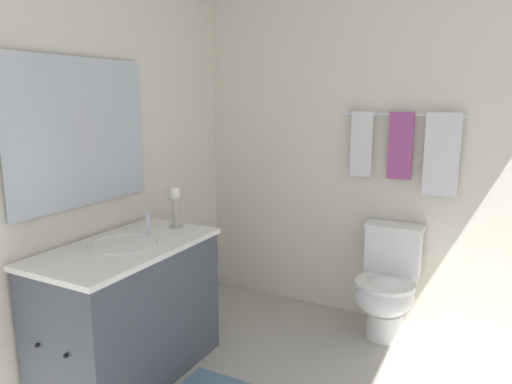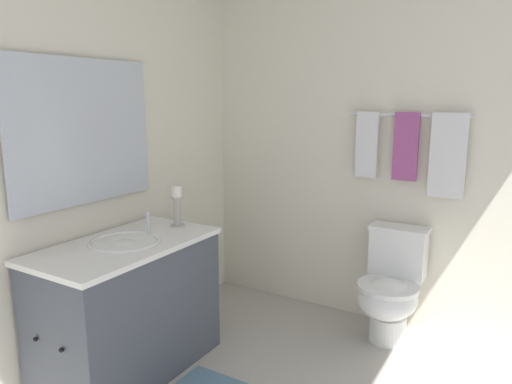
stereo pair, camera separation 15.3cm
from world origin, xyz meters
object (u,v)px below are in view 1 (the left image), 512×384
towel_near_vanity (362,144)px  towel_center (400,146)px  vanity_cabinet (129,311)px  toilet (387,285)px  sink_basin (126,251)px  towel_near_corner (442,155)px  candle_holder_tall (175,206)px  towel_bar (403,115)px  mirror (81,133)px

towel_near_vanity → towel_center: 0.26m
vanity_cabinet → toilet: size_ratio=1.43×
sink_basin → vanity_cabinet: bearing=-90.0°
toilet → towel_center: bearing=91.6°
vanity_cabinet → toilet: bearing=43.5°
towel_near_vanity → toilet: bearing=-37.3°
towel_near_corner → toilet: bearing=-141.5°
vanity_cabinet → candle_holder_tall: 0.68m
sink_basin → toilet: 1.71m
towel_bar → towel_near_vanity: towel_near_vanity is taller
towel_center → towel_near_corner: 0.27m
towel_near_vanity → candle_holder_tall: bearing=-134.1°
towel_bar → towel_center: 0.21m
sink_basin → towel_center: bearing=48.3°
toilet → vanity_cabinet: bearing=-136.5°
candle_holder_tall → toilet: 1.49m
candle_holder_tall → towel_near_vanity: towel_near_vanity is taller
towel_bar → towel_near_corner: 0.36m
vanity_cabinet → toilet: vanity_cabinet is taller
sink_basin → candle_holder_tall: size_ratio=1.55×
toilet → towel_near_vanity: size_ratio=1.67×
towel_near_vanity → vanity_cabinet: bearing=-124.8°
candle_holder_tall → vanity_cabinet: bearing=-94.6°
vanity_cabinet → towel_center: 2.01m
towel_center → towel_near_corner: size_ratio=0.83×
vanity_cabinet → towel_near_vanity: 1.87m
mirror → towel_bar: (1.48, 1.37, 0.08)m
toilet → towel_bar: bearing=91.5°
sink_basin → towel_near_corner: towel_near_corner is taller
vanity_cabinet → mirror: mirror is taller
sink_basin → towel_near_vanity: (0.94, 1.35, 0.52)m
candle_holder_tall → towel_near_corner: size_ratio=0.48×
vanity_cabinet → mirror: (-0.28, 0.00, 1.01)m
mirror → towel_center: bearing=42.4°
vanity_cabinet → towel_center: bearing=48.4°
towel_near_vanity → towel_center: (0.26, 0.00, 0.00)m
candle_holder_tall → towel_near_vanity: size_ratio=0.58×
mirror → toilet: bearing=37.6°
vanity_cabinet → toilet: (1.21, 1.15, -0.03)m
toilet → towel_center: 0.94m
sink_basin → mirror: (-0.28, -0.00, 0.65)m
towel_near_corner → sink_basin: bearing=-137.3°
mirror → towel_near_corner: 2.21m
vanity_cabinet → sink_basin: size_ratio=2.66×
mirror → towel_near_corner: size_ratio=1.80×
mirror → towel_center: 2.01m
vanity_cabinet → towel_near_vanity: size_ratio=2.38×
mirror → towel_near_vanity: mirror is taller
toilet → towel_near_corner: (0.26, 0.20, 0.87)m
candle_holder_tall → towel_near_vanity: bearing=45.9°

